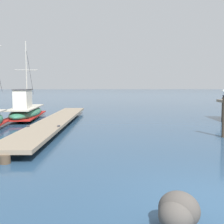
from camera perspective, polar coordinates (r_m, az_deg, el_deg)
The scene contains 4 objects.
ground_plane at distance 7.01m, azimuth 21.62°, elevation -16.68°, with size 400.00×400.00×0.00m, color navy.
floating_dock at distance 18.40m, azimuth -11.30°, elevation -1.65°, with size 2.17×18.02×0.53m.
fishing_boat_0 at distance 22.72m, azimuth -17.25°, elevation 0.31°, with size 2.43×7.35×6.07m.
shore_rock_near_left at distance 5.47m, azimuth 13.35°, elevation -19.32°, with size 1.02×0.99×0.67m.
Camera 1 is at (-2.62, -5.96, 2.59)m, focal length 44.57 mm.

